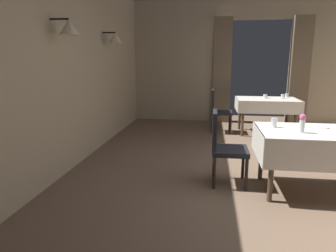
% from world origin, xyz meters
% --- Properties ---
extents(ground, '(10.08, 10.08, 0.00)m').
position_xyz_m(ground, '(0.00, 0.00, 0.00)').
color(ground, '#7A604C').
extents(wall_left, '(0.49, 8.40, 3.00)m').
position_xyz_m(wall_left, '(-3.20, 0.00, 1.51)').
color(wall_left, tan).
rests_on(wall_left, ground).
extents(wall_back, '(6.40, 0.27, 3.00)m').
position_xyz_m(wall_back, '(0.00, 4.18, 1.52)').
color(wall_back, tan).
rests_on(wall_back, ground).
extents(dining_table_mid, '(1.24, 0.90, 0.75)m').
position_xyz_m(dining_table_mid, '(0.00, -0.04, 0.64)').
color(dining_table_mid, '#4C3D2D').
rests_on(dining_table_mid, ground).
extents(dining_table_far, '(1.27, 0.88, 0.75)m').
position_xyz_m(dining_table_far, '(0.01, 2.93, 0.65)').
color(dining_table_far, '#4C3D2D').
rests_on(dining_table_far, ground).
extents(chair_mid_left, '(0.44, 0.44, 0.93)m').
position_xyz_m(chair_mid_left, '(-1.00, 0.07, 0.52)').
color(chair_mid_left, black).
rests_on(chair_mid_left, ground).
extents(chair_far_left, '(0.44, 0.44, 0.93)m').
position_xyz_m(chair_far_left, '(-1.01, 2.91, 0.52)').
color(chair_far_left, black).
rests_on(chair_far_left, ground).
extents(flower_vase_mid, '(0.07, 0.07, 0.21)m').
position_xyz_m(flower_vase_mid, '(-0.17, -0.17, 0.86)').
color(flower_vase_mid, silver).
rests_on(flower_vase_mid, dining_table_mid).
extents(glass_mid_b, '(0.07, 0.07, 0.11)m').
position_xyz_m(glass_mid_b, '(-0.41, 0.09, 0.81)').
color(glass_mid_b, silver).
rests_on(glass_mid_b, dining_table_mid).
extents(plate_mid_c, '(0.19, 0.19, 0.01)m').
position_xyz_m(plate_mid_c, '(0.15, 0.15, 0.76)').
color(plate_mid_c, white).
rests_on(plate_mid_c, dining_table_mid).
extents(glass_far_a, '(0.07, 0.07, 0.09)m').
position_xyz_m(glass_far_a, '(0.33, 2.98, 0.80)').
color(glass_far_a, silver).
rests_on(glass_far_a, dining_table_far).
extents(glass_far_b, '(0.07, 0.07, 0.09)m').
position_xyz_m(glass_far_b, '(0.46, 3.21, 0.79)').
color(glass_far_b, silver).
rests_on(glass_far_b, dining_table_far).
extents(glass_far_c, '(0.08, 0.08, 0.08)m').
position_xyz_m(glass_far_c, '(-0.03, 2.99, 0.79)').
color(glass_far_c, silver).
rests_on(glass_far_c, dining_table_far).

